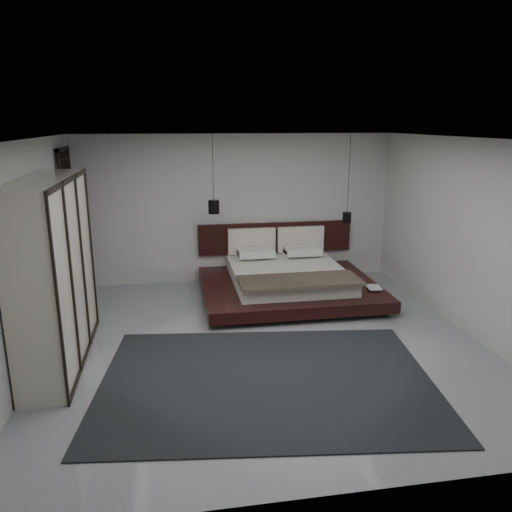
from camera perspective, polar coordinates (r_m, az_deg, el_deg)
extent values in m
plane|color=gray|center=(7.12, 1.04, -9.91)|extent=(6.00, 6.00, 0.00)
plane|color=white|center=(6.45, 1.16, 13.22)|extent=(6.00, 6.00, 0.00)
plane|color=#B7B7B5|center=(9.55, -2.26, 5.40)|extent=(6.00, 0.00, 6.00)
plane|color=#B7B7B5|center=(3.90, 9.41, -9.57)|extent=(6.00, 0.00, 6.00)
plane|color=#B7B7B5|center=(6.78, -24.67, -0.05)|extent=(0.00, 6.00, 6.00)
plane|color=#B7B7B5|center=(7.78, 23.39, 1.89)|extent=(0.00, 6.00, 6.00)
cube|color=black|center=(9.12, -20.51, 3.34)|extent=(0.05, 0.90, 2.60)
cube|color=black|center=(8.84, 3.79, -4.54)|extent=(2.37, 1.94, 0.09)
cube|color=black|center=(8.79, 3.80, -3.68)|extent=(3.01, 2.48, 0.19)
cube|color=silver|center=(8.86, 3.62, -2.08)|extent=(1.94, 2.15, 0.24)
cube|color=black|center=(8.03, 5.00, -2.83)|extent=(1.96, 0.75, 0.05)
cube|color=silver|center=(9.50, -0.16, 0.27)|extent=(0.67, 0.43, 0.13)
cube|color=silver|center=(9.69, 5.13, 0.50)|extent=(0.67, 0.43, 0.13)
cube|color=silver|center=(9.34, -0.01, 0.39)|extent=(0.67, 0.43, 0.13)
cube|color=silver|center=(9.53, 5.36, 0.62)|extent=(0.67, 0.43, 0.13)
cube|color=black|center=(9.75, 2.23, 2.11)|extent=(3.01, 0.08, 0.60)
cube|color=beige|center=(9.59, -0.50, 1.71)|extent=(0.92, 0.10, 0.50)
cube|color=beige|center=(9.79, 5.12, 1.92)|extent=(0.92, 0.10, 0.50)
imported|color=#99724C|center=(8.64, 12.68, -3.61)|extent=(0.25, 0.31, 0.03)
imported|color=#99724C|center=(8.60, 12.63, -3.53)|extent=(0.26, 0.33, 0.02)
cylinder|color=black|center=(8.80, -4.94, 10.00)|extent=(0.01, 0.01, 1.13)
cylinder|color=black|center=(8.89, -4.84, 5.61)|extent=(0.20, 0.20, 0.24)
cylinder|color=#FFE0B2|center=(8.90, -4.83, 4.95)|extent=(0.15, 0.15, 0.01)
cylinder|color=black|center=(9.35, 10.58, 9.22)|extent=(0.01, 0.01, 1.42)
cylinder|color=black|center=(9.46, 10.35, 4.37)|extent=(0.16, 0.16, 0.19)
cylinder|color=#FFE0B2|center=(9.48, 10.32, 3.88)|extent=(0.12, 0.12, 0.01)
cube|color=beige|center=(6.73, -22.08, -1.82)|extent=(0.55, 2.36, 2.36)
cube|color=black|center=(6.45, -20.61, 8.11)|extent=(0.03, 2.36, 0.06)
cube|color=black|center=(7.08, -18.86, -10.69)|extent=(0.03, 2.36, 0.06)
cube|color=black|center=(5.57, -21.69, -5.22)|extent=(0.03, 0.05, 2.36)
cube|color=black|center=(6.30, -20.28, -2.76)|extent=(0.03, 0.05, 2.36)
cube|color=black|center=(7.05, -19.17, -0.81)|extent=(0.03, 0.05, 2.36)
cube|color=black|center=(7.80, -18.28, 0.76)|extent=(0.03, 0.05, 2.36)
cube|color=black|center=(6.17, 1.24, -14.02)|extent=(4.26, 3.27, 0.02)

